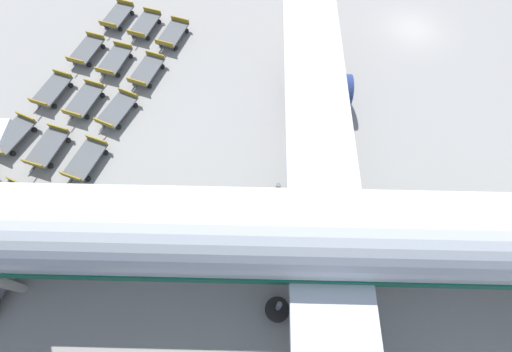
# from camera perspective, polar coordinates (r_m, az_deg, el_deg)

# --- Properties ---
(ground_plane) EXTENTS (500.00, 500.00, 0.00)m
(ground_plane) POSITION_cam_1_polar(r_m,az_deg,el_deg) (32.35, 24.67, 21.38)
(ground_plane) COLOR gray
(airplane) EXTENTS (40.65, 43.60, 11.92)m
(airplane) POSITION_cam_1_polar(r_m,az_deg,el_deg) (16.73, 15.57, -9.55)
(airplane) COLOR silver
(airplane) RESTS_ON ground_plane
(baggage_dolly_row_near_col_a) EXTENTS (3.65, 2.00, 0.92)m
(baggage_dolly_row_near_col_a) POSITION_cam_1_polar(r_m,az_deg,el_deg) (32.21, -22.05, 23.47)
(baggage_dolly_row_near_col_a) COLOR #515459
(baggage_dolly_row_near_col_a) RESTS_ON ground_plane
(baggage_dolly_row_near_col_b) EXTENTS (3.65, 2.00, 0.92)m
(baggage_dolly_row_near_col_b) POSITION_cam_1_polar(r_m,az_deg,el_deg) (30.06, -26.36, 18.23)
(baggage_dolly_row_near_col_b) COLOR #515459
(baggage_dolly_row_near_col_b) RESTS_ON ground_plane
(baggage_dolly_row_near_col_c) EXTENTS (3.65, 2.07, 0.92)m
(baggage_dolly_row_near_col_c) POSITION_cam_1_polar(r_m,az_deg,el_deg) (28.31, -30.80, 12.17)
(baggage_dolly_row_near_col_c) COLOR #515459
(baggage_dolly_row_near_col_c) RESTS_ON ground_plane
(baggage_dolly_row_near_col_d) EXTENTS (3.64, 2.24, 0.92)m
(baggage_dolly_row_near_col_d) POSITION_cam_1_polar(r_m,az_deg,el_deg) (27.14, -35.43, 5.53)
(baggage_dolly_row_near_col_d) COLOR #515459
(baggage_dolly_row_near_col_d) RESTS_ON ground_plane
(baggage_dolly_row_mid_a_col_a) EXTENTS (3.65, 2.00, 0.92)m
(baggage_dolly_row_mid_a_col_a) POSITION_cam_1_polar(r_m,az_deg,el_deg) (30.68, -17.99, 22.83)
(baggage_dolly_row_mid_a_col_a) COLOR #515459
(baggage_dolly_row_mid_a_col_a) RESTS_ON ground_plane
(baggage_dolly_row_mid_a_col_b) EXTENTS (3.65, 1.97, 0.92)m
(baggage_dolly_row_mid_a_col_b) POSITION_cam_1_polar(r_m,az_deg,el_deg) (28.46, -22.45, 17.36)
(baggage_dolly_row_mid_a_col_b) COLOR #515459
(baggage_dolly_row_mid_a_col_b) RESTS_ON ground_plane
(baggage_dolly_row_mid_a_col_c) EXTENTS (3.65, 2.03, 0.92)m
(baggage_dolly_row_mid_a_col_c) POSITION_cam_1_polar(r_m,az_deg,el_deg) (26.62, -26.65, 11.16)
(baggage_dolly_row_mid_a_col_c) COLOR #515459
(baggage_dolly_row_mid_a_col_c) RESTS_ON ground_plane
(baggage_dolly_row_mid_a_col_d) EXTENTS (3.65, 1.98, 0.92)m
(baggage_dolly_row_mid_a_col_d) POSITION_cam_1_polar(r_m,az_deg,el_deg) (25.32, -31.35, 4.04)
(baggage_dolly_row_mid_a_col_d) COLOR #515459
(baggage_dolly_row_mid_a_col_d) RESTS_ON ground_plane
(baggage_dolly_row_mid_a_col_e) EXTENTS (3.65, 2.19, 0.92)m
(baggage_dolly_row_mid_a_col_e) POSITION_cam_1_polar(r_m,az_deg,el_deg) (24.63, -36.47, -3.86)
(baggage_dolly_row_mid_a_col_e) COLOR #515459
(baggage_dolly_row_mid_a_col_e) RESTS_ON ground_plane
(baggage_dolly_row_mid_b_col_a) EXTENTS (3.65, 2.04, 0.92)m
(baggage_dolly_row_mid_b_col_a) POSITION_cam_1_polar(r_m,az_deg,el_deg) (29.31, -13.68, 21.99)
(baggage_dolly_row_mid_b_col_a) COLOR #515459
(baggage_dolly_row_mid_b_col_a) RESTS_ON ground_plane
(baggage_dolly_row_mid_b_col_b) EXTENTS (3.65, 2.07, 0.92)m
(baggage_dolly_row_mid_b_col_b) POSITION_cam_1_polar(r_m,az_deg,el_deg) (26.94, -17.71, 16.35)
(baggage_dolly_row_mid_b_col_b) COLOR #515459
(baggage_dolly_row_mid_b_col_b) RESTS_ON ground_plane
(baggage_dolly_row_mid_b_col_c) EXTENTS (3.64, 2.25, 0.92)m
(baggage_dolly_row_mid_b_col_c) POSITION_cam_1_polar(r_m,az_deg,el_deg) (25.17, -22.08, 10.13)
(baggage_dolly_row_mid_b_col_c) COLOR #515459
(baggage_dolly_row_mid_b_col_c) RESTS_ON ground_plane
(baggage_dolly_row_mid_b_col_d) EXTENTS (3.65, 2.09, 0.92)m
(baggage_dolly_row_mid_b_col_d) POSITION_cam_1_polar(r_m,az_deg,el_deg) (23.66, -26.50, 2.41)
(baggage_dolly_row_mid_b_col_d) COLOR #515459
(baggage_dolly_row_mid_b_col_d) RESTS_ON ground_plane
(baggage_dolly_row_mid_b_col_e) EXTENTS (3.65, 2.18, 0.92)m
(baggage_dolly_row_mid_b_col_e) POSITION_cam_1_polar(r_m,az_deg,el_deg) (22.97, -32.14, -6.15)
(baggage_dolly_row_mid_b_col_e) COLOR #515459
(baggage_dolly_row_mid_b_col_e) RESTS_ON ground_plane
(stand_guidance_stripe) EXTENTS (2.80, 21.99, 0.01)m
(stand_guidance_stripe) POSITION_cam_1_polar(r_m,az_deg,el_deg) (19.74, -15.27, -15.85)
(stand_guidance_stripe) COLOR white
(stand_guidance_stripe) RESTS_ON ground_plane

